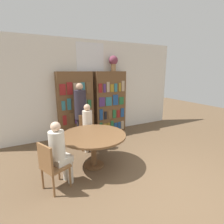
# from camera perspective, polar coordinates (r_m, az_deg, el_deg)

# --- Properties ---
(ground_plane) EXTENTS (16.00, 16.00, 0.00)m
(ground_plane) POSITION_cam_1_polar(r_m,az_deg,el_deg) (3.51, 16.77, -23.52)
(ground_plane) COLOR brown
(wall_back) EXTENTS (6.40, 0.07, 3.00)m
(wall_back) POSITION_cam_1_polar(r_m,az_deg,el_deg) (5.76, -6.92, 7.68)
(wall_back) COLOR silver
(wall_back) RESTS_ON ground_plane
(bookshelf_left) EXTENTS (1.07, 0.34, 2.05)m
(bookshelf_left) POSITION_cam_1_polar(r_m,az_deg,el_deg) (5.46, -11.83, 2.01)
(bookshelf_left) COLOR brown
(bookshelf_left) RESTS_ON ground_plane
(bookshelf_right) EXTENTS (1.07, 0.34, 2.05)m
(bookshelf_right) POSITION_cam_1_polar(r_m,az_deg,el_deg) (5.89, -0.72, 3.12)
(bookshelf_right) COLOR brown
(bookshelf_right) RESTS_ON ground_plane
(flower_vase) EXTENTS (0.29, 0.29, 0.49)m
(flower_vase) POSITION_cam_1_polar(r_m,az_deg,el_deg) (5.87, 0.45, 16.10)
(flower_vase) COLOR #997047
(flower_vase) RESTS_ON bookshelf_right
(reading_table) EXTENTS (1.40, 1.40, 0.74)m
(reading_table) POSITION_cam_1_polar(r_m,az_deg,el_deg) (3.82, -6.09, -8.67)
(reading_table) COLOR brown
(reading_table) RESTS_ON ground_plane
(chair_near_camera) EXTENTS (0.53, 0.53, 0.89)m
(chair_near_camera) POSITION_cam_1_polar(r_m,az_deg,el_deg) (3.30, -19.20, -15.91)
(chair_near_camera) COLOR brown
(chair_near_camera) RESTS_ON ground_plane
(chair_left_side) EXTENTS (0.48, 0.48, 0.89)m
(chair_left_side) POSITION_cam_1_polar(r_m,az_deg,el_deg) (4.84, -8.14, -5.73)
(chair_left_side) COLOR brown
(chair_left_side) RESTS_ON ground_plane
(seated_reader_left) EXTENTS (0.32, 0.39, 1.23)m
(seated_reader_left) POSITION_cam_1_polar(r_m,az_deg,el_deg) (4.60, -7.91, -4.14)
(seated_reader_left) COLOR beige
(seated_reader_left) RESTS_ON ground_plane
(seated_reader_right) EXTENTS (0.41, 0.38, 1.23)m
(seated_reader_right) POSITION_cam_1_polar(r_m,az_deg,el_deg) (3.30, -16.82, -11.80)
(seated_reader_right) COLOR beige
(seated_reader_right) RESTS_ON ground_plane
(librarian_standing) EXTENTS (0.33, 0.60, 1.74)m
(librarian_standing) POSITION_cam_1_polar(r_m,az_deg,el_deg) (4.98, -10.29, 1.66)
(librarian_standing) COLOR #28232D
(librarian_standing) RESTS_ON ground_plane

